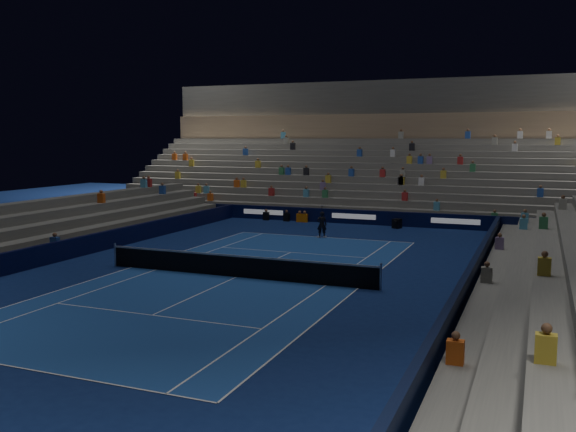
% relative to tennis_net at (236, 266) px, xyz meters
% --- Properties ---
extents(ground, '(90.00, 90.00, 0.00)m').
position_rel_tennis_net_xyz_m(ground, '(0.00, 0.00, -0.50)').
color(ground, '#0D1D52').
rests_on(ground, ground).
extents(court_surface, '(10.97, 23.77, 0.01)m').
position_rel_tennis_net_xyz_m(court_surface, '(0.00, 0.00, -0.50)').
color(court_surface, navy).
rests_on(court_surface, ground).
extents(sponsor_barrier_far, '(44.00, 0.25, 1.00)m').
position_rel_tennis_net_xyz_m(sponsor_barrier_far, '(0.00, 18.50, -0.00)').
color(sponsor_barrier_far, black).
rests_on(sponsor_barrier_far, ground).
extents(sponsor_barrier_east, '(0.25, 37.00, 1.00)m').
position_rel_tennis_net_xyz_m(sponsor_barrier_east, '(9.70, 0.00, -0.00)').
color(sponsor_barrier_east, black).
rests_on(sponsor_barrier_east, ground).
extents(sponsor_barrier_west, '(0.25, 37.00, 1.00)m').
position_rel_tennis_net_xyz_m(sponsor_barrier_west, '(-9.70, 0.00, -0.00)').
color(sponsor_barrier_west, black).
rests_on(sponsor_barrier_west, ground).
extents(grandstand_main, '(44.00, 15.20, 11.20)m').
position_rel_tennis_net_xyz_m(grandstand_main, '(0.00, 27.90, 2.87)').
color(grandstand_main, '#62625D').
rests_on(grandstand_main, ground).
extents(grandstand_east, '(5.00, 37.00, 2.50)m').
position_rel_tennis_net_xyz_m(grandstand_east, '(13.17, 0.00, 0.41)').
color(grandstand_east, slate).
rests_on(grandstand_east, ground).
extents(grandstand_west, '(5.00, 37.00, 2.50)m').
position_rel_tennis_net_xyz_m(grandstand_west, '(-13.17, 0.00, 0.41)').
color(grandstand_west, '#5E5E5A').
rests_on(grandstand_west, ground).
extents(tennis_net, '(12.90, 0.10, 1.10)m').
position_rel_tennis_net_xyz_m(tennis_net, '(0.00, 0.00, 0.00)').
color(tennis_net, '#B2B2B7').
rests_on(tennis_net, ground).
extents(tennis_player, '(0.68, 0.56, 1.62)m').
position_rel_tennis_net_xyz_m(tennis_player, '(-0.09, 11.73, 0.31)').
color(tennis_player, black).
rests_on(tennis_player, ground).
extents(broadcast_camera, '(0.64, 1.01, 0.63)m').
position_rel_tennis_net_xyz_m(broadcast_camera, '(3.27, 17.49, -0.18)').
color(broadcast_camera, black).
rests_on(broadcast_camera, ground).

